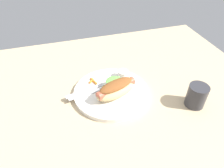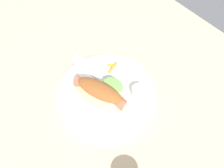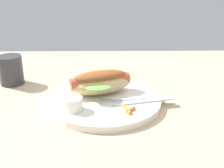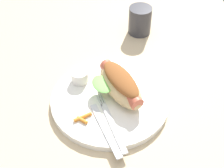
{
  "view_description": "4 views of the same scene",
  "coord_description": "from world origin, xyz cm",
  "views": [
    {
      "loc": [
        14.45,
        52.65,
        51.05
      ],
      "look_at": [
        -1.3,
        -0.24,
        4.51
      ],
      "focal_mm": 32.84,
      "sensor_mm": 36.0,
      "label": 1
    },
    {
      "loc": [
        -34.12,
        25.31,
        64.69
      ],
      "look_at": [
        -1.77,
        -1.62,
        4.78
      ],
      "focal_mm": 44.44,
      "sensor_mm": 36.0,
      "label": 2
    },
    {
      "loc": [
        -0.44,
        -63.32,
        31.54
      ],
      "look_at": [
        0.47,
        -0.3,
        5.24
      ],
      "focal_mm": 46.98,
      "sensor_mm": 36.0,
      "label": 3
    },
    {
      "loc": [
        46.64,
        -7.85,
        54.43
      ],
      "look_at": [
        -0.72,
        0.42,
        6.12
      ],
      "focal_mm": 49.98,
      "sensor_mm": 36.0,
      "label": 4
    }
  ],
  "objects": [
    {
      "name": "ground_plane",
      "position": [
        0.0,
        0.0,
        -0.9
      ],
      "size": [
        120.0,
        90.0,
        1.8
      ],
      "primitive_type": "cube",
      "color": "tan"
    },
    {
      "name": "plate",
      "position": [
        -1.02,
        -0.07,
        0.8
      ],
      "size": [
        27.2,
        27.2,
        1.6
      ],
      "primitive_type": "cylinder",
      "color": "white",
      "rests_on": "ground_plane"
    },
    {
      "name": "hot_dog",
      "position": [
        -1.93,
        2.52,
        4.55
      ],
      "size": [
        16.66,
        12.46,
        5.75
      ],
      "rotation": [
        0.0,
        0.0,
        3.47
      ],
      "color": "#DBB77A",
      "rests_on": "plate"
    },
    {
      "name": "sauce_ramekin",
      "position": [
        -7.58,
        -6.25,
        3.07
      ],
      "size": [
        4.1,
        4.1,
        2.95
      ],
      "primitive_type": "cylinder",
      "color": "white",
      "rests_on": "plate"
    },
    {
      "name": "fork",
      "position": [
        6.52,
        -0.92,
        1.8
      ],
      "size": [
        16.76,
        3.99,
        0.4
      ],
      "rotation": [
        0.0,
        0.0,
        3.31
      ],
      "color": "silver",
      "rests_on": "plate"
    },
    {
      "name": "knife",
      "position": [
        8.07,
        -2.48,
        1.78
      ],
      "size": [
        14.78,
        4.74,
        0.36
      ],
      "primitive_type": "cube",
      "rotation": [
        0.0,
        0.0,
        3.37
      ],
      "color": "silver",
      "rests_on": "plate"
    },
    {
      "name": "carrot_garnish",
      "position": [
        4.33,
        -6.88,
        1.98
      ],
      "size": [
        3.05,
        4.14,
        0.77
      ],
      "color": "orange",
      "rests_on": "plate"
    },
    {
      "name": "drinking_cup",
      "position": [
        -26.82,
        13.11,
        4.01
      ],
      "size": [
        6.52,
        6.52,
        8.02
      ],
      "primitive_type": "cylinder",
      "color": "#333338",
      "rests_on": "ground_plane"
    }
  ]
}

